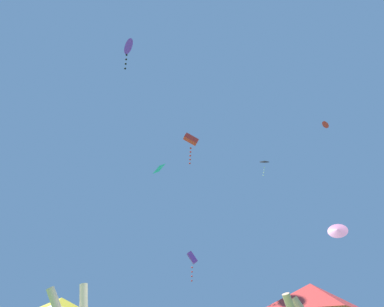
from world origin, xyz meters
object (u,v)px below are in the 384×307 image
at_px(canopy_tent_red, 312,297).
at_px(kite_purple_box, 192,258).
at_px(kite_pink_delta, 337,230).
at_px(kite_purple_delta, 128,47).
at_px(kite_cyan_diamond, 158,168).
at_px(kite_red_delta, 326,124).
at_px(kite_black_delta, 264,162).
at_px(kite_red_box, 191,140).

distance_m(canopy_tent_red, kite_purple_box, 12.81).
xyz_separation_m(kite_pink_delta, kite_purple_delta, (-15.72, -4.69, 11.56)).
bearing_deg(kite_purple_delta, kite_cyan_diamond, 77.01).
bearing_deg(canopy_tent_red, kite_purple_box, 108.05).
bearing_deg(kite_purple_delta, kite_red_delta, 15.96).
bearing_deg(kite_red_delta, kite_purple_delta, -164.04).
relative_size(kite_black_delta, kite_red_delta, 3.00).
distance_m(canopy_tent_red, kite_pink_delta, 10.70).
bearing_deg(kite_red_delta, kite_black_delta, 104.95).
bearing_deg(kite_purple_delta, kite_red_box, 28.47).
xyz_separation_m(kite_pink_delta, kite_red_box, (-10.77, -2.01, 5.53)).
height_order(kite_purple_box, kite_red_box, kite_red_box).
height_order(kite_red_delta, kite_red_box, kite_red_delta).
bearing_deg(kite_black_delta, kite_purple_box, -151.11).
xyz_separation_m(canopy_tent_red, kite_cyan_diamond, (-6.86, 13.99, 13.23)).
height_order(kite_red_delta, kite_purple_box, kite_red_delta).
bearing_deg(kite_cyan_diamond, kite_red_delta, -25.22).
xyz_separation_m(kite_black_delta, kite_pink_delta, (1.05, -9.46, -10.85)).
bearing_deg(kite_purple_box, canopy_tent_red, -71.95).
xyz_separation_m(canopy_tent_red, kite_red_box, (-4.62, 4.97, 10.81)).
bearing_deg(kite_pink_delta, kite_red_delta, 8.37).
bearing_deg(canopy_tent_red, kite_red_box, 132.90).
bearing_deg(kite_red_delta, kite_pink_delta, -171.63).
xyz_separation_m(kite_red_delta, kite_cyan_diamond, (-14.43, 6.80, -1.64)).
xyz_separation_m(canopy_tent_red, kite_pink_delta, (6.16, 6.98, 5.28)).
relative_size(kite_red_delta, kite_purple_delta, 0.29).
distance_m(canopy_tent_red, kite_black_delta, 23.59).
bearing_deg(canopy_tent_red, kite_pink_delta, 48.59).
relative_size(kite_red_delta, kite_cyan_diamond, 0.77).
distance_m(kite_pink_delta, kite_purple_delta, 20.07).
distance_m(kite_black_delta, kite_purple_box, 15.75).
xyz_separation_m(kite_red_box, kite_cyan_diamond, (-2.24, 9.02, 2.42)).
relative_size(kite_black_delta, kite_cyan_diamond, 2.32).
distance_m(kite_purple_box, kite_red_box, 9.46).
height_order(canopy_tent_red, kite_purple_delta, kite_purple_delta).
bearing_deg(kite_cyan_diamond, kite_red_box, -76.02).
bearing_deg(kite_purple_delta, kite_black_delta, 43.98).
xyz_separation_m(canopy_tent_red, kite_purple_delta, (-9.56, 2.29, 16.84)).
bearing_deg(kite_red_box, kite_cyan_diamond, 103.98).
relative_size(canopy_tent_red, kite_cyan_diamond, 3.65).
height_order(kite_pink_delta, kite_cyan_diamond, kite_cyan_diamond).
distance_m(kite_red_delta, kite_red_box, 13.04).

